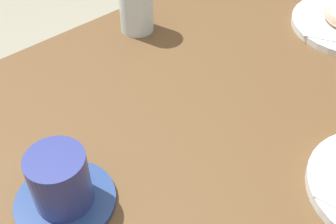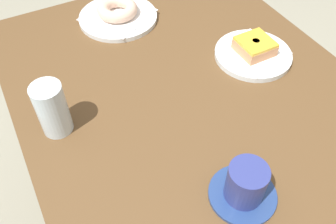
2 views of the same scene
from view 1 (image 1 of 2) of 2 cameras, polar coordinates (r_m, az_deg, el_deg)
name	(u,v)px [view 1 (image 1 of 2)]	position (r m, az deg, el deg)	size (l,w,h in m)	color
table	(209,179)	(0.71, 5.43, -8.92)	(1.22, 0.83, 0.73)	brown
water_glass	(136,1)	(0.86, -4.31, 14.62)	(0.07, 0.07, 0.13)	silver
coffee_cup	(61,184)	(0.57, -14.11, -9.32)	(0.13, 0.13, 0.09)	navy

